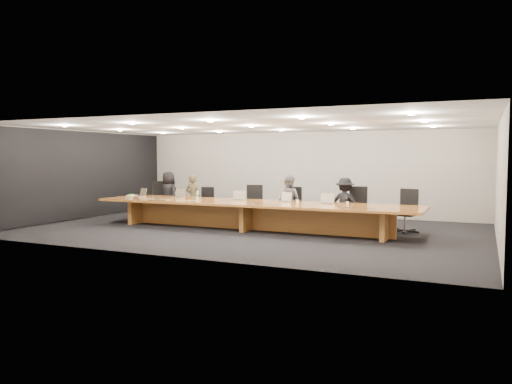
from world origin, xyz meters
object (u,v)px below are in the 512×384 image
chair_right (356,207)px  mic_right (346,207)px  chair_mid_left (253,204)px  laptop_e (326,199)px  laptop_b (178,193)px  person_b (193,197)px  laptop_a (140,192)px  mic_left (157,199)px  chair_left (205,203)px  laptop_c (238,195)px  person_c (289,201)px  chair_far_left (158,199)px  laptop_d (283,197)px  chair_mid_right (292,206)px  conference_table (251,210)px  paper_cup_far (347,203)px  av_box (129,198)px  paper_cup_near (298,202)px  amber_mug (187,198)px  person_d (345,203)px  person_a (168,195)px  chair_far_right (405,210)px  mic_center (255,203)px  water_bottle (197,195)px

chair_right → mic_right: (0.16, -1.63, 0.17)m
chair_mid_left → laptop_e: chair_mid_left is taller
laptop_b → chair_right: bearing=15.3°
chair_right → laptop_e: 1.14m
chair_mid_left → person_b: bearing=169.2°
laptop_a → mic_left: bearing=-6.1°
chair_left → laptop_c: chair_left is taller
person_c → mic_right: person_c is taller
person_c → laptop_b: person_c is taller
chair_far_left → laptop_d: bearing=-26.7°
chair_far_left → chair_mid_right: 4.73m
chair_left → chair_mid_left: bearing=-6.8°
conference_table → mic_right: 2.74m
person_c → laptop_d: size_ratio=4.18×
paper_cup_far → av_box: (-6.26, -0.80, -0.03)m
paper_cup_near → paper_cup_far: paper_cup_near is taller
amber_mug → mic_left: bearing=-162.9°
person_c → av_box: size_ratio=7.23×
person_d → laptop_c: bearing=17.7°
av_box → mic_left: size_ratio=1.57×
person_b → laptop_d: size_ratio=4.10×
chair_far_left → mic_right: bearing=-29.8°
paper_cup_far → mic_right: (0.13, -0.63, -0.03)m
chair_right → laptop_d: (-1.76, -0.88, 0.29)m
laptop_c → paper_cup_far: (3.12, -0.04, -0.10)m
chair_far_left → paper_cup_near: bearing=-28.3°
person_a → chair_far_right: bearing=-162.0°
laptop_c → chair_mid_left: bearing=78.0°
chair_right → laptop_e: (-0.54, -0.96, 0.30)m
chair_right → paper_cup_near: chair_right is taller
amber_mug → laptop_d: bearing=10.0°
chair_left → laptop_d: chair_left is taller
chair_mid_right → paper_cup_far: 2.06m
mic_left → person_c: bearing=23.8°
person_b → amber_mug: bearing=115.4°
conference_table → av_box: (-3.69, -0.55, 0.24)m
person_a → chair_mid_right: bearing=-163.0°
paper_cup_far → mic_center: size_ratio=0.72×
chair_left → person_d: bearing=-5.4°
conference_table → mic_left: size_ratio=70.67×
laptop_c → laptop_d: (1.33, 0.08, -0.00)m
paper_cup_near → water_bottle: bearing=179.9°
mic_center → person_b: bearing=150.4°
laptop_b → amber_mug: 0.78m
conference_table → person_b: 2.86m
chair_mid_left → laptop_e: 2.71m
mic_center → amber_mug: bearing=171.9°
water_bottle → laptop_b: bearing=165.1°
water_bottle → av_box: 2.03m
laptop_c → av_box: laptop_c is taller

